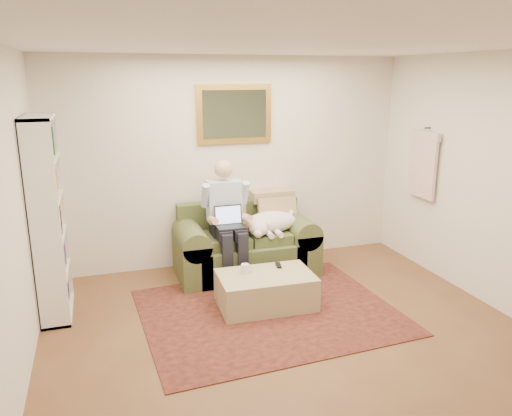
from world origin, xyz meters
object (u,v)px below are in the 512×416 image
sofa (245,250)px  coffee_mug (245,269)px  seated_man (228,222)px  bookshelf (48,219)px  ottoman (266,290)px  laptop (230,221)px  sleeping_dog (271,222)px

sofa → coffee_mug: 0.92m
seated_man → coffee_mug: size_ratio=14.12×
coffee_mug → bookshelf: bearing=167.0°
sofa → seated_man: 0.51m
seated_man → ottoman: size_ratio=1.44×
sofa → laptop: (-0.25, -0.22, 0.45)m
ottoman → coffee_mug: bearing=153.1°
coffee_mug → seated_man: bearing=89.0°
sleeping_dog → bookshelf: bookshelf is taller
coffee_mug → laptop: bearing=88.9°
ottoman → seated_man: bearing=102.5°
sofa → seated_man: size_ratio=1.19×
sofa → coffee_mug: sofa is taller
laptop → bookshelf: bookshelf is taller
sleeping_dog → coffee_mug: 1.00m
ottoman → bookshelf: size_ratio=0.49×
sofa → bookshelf: 2.31m
sofa → sleeping_dog: sofa is taller
laptop → sleeping_dog: bearing=13.6°
seated_man → laptop: seated_man is taller
sleeping_dog → seated_man: bearing=-172.9°
coffee_mug → bookshelf: size_ratio=0.05×
bookshelf → laptop: bearing=6.7°
sofa → bookshelf: size_ratio=0.84×
bookshelf → ottoman: bearing=-14.4°
sleeping_dog → ottoman: 1.07m
sleeping_dog → bookshelf: 2.50m
sofa → coffee_mug: size_ratio=16.79×
laptop → bookshelf: 1.93m
ottoman → coffee_mug: size_ratio=9.81×
laptop → sleeping_dog: 0.58m
ottoman → bookshelf: bookshelf is taller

